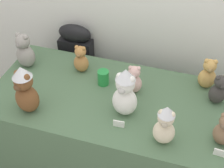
{
  "coord_description": "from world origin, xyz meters",
  "views": [
    {
      "loc": [
        0.46,
        -1.24,
        2.24
      ],
      "look_at": [
        0.0,
        0.25,
        0.89
      ],
      "focal_mm": 50.9,
      "sensor_mm": 36.0,
      "label": 1
    }
  ],
  "objects_px": {
    "teddy_bear_snow": "(125,93)",
    "teddy_bear_charcoal": "(218,90)",
    "teddy_bear_cream": "(165,125)",
    "party_cup_green": "(103,78)",
    "instrument_case": "(78,71)",
    "teddy_bear_honey": "(208,74)",
    "teddy_bear_chestnut": "(25,90)",
    "display_table": "(112,134)",
    "teddy_bear_blush": "(134,80)",
    "teddy_bear_ash": "(25,51)",
    "teddy_bear_caramel": "(81,60)",
    "teddy_bear_mocha": "(224,130)"
  },
  "relations": [
    {
      "from": "teddy_bear_snow",
      "to": "teddy_bear_charcoal",
      "type": "bearing_deg",
      "value": 35.16
    },
    {
      "from": "teddy_bear_cream",
      "to": "party_cup_green",
      "type": "xyz_separation_m",
      "value": [
        -0.49,
        0.39,
        -0.08
      ]
    },
    {
      "from": "instrument_case",
      "to": "teddy_bear_charcoal",
      "type": "bearing_deg",
      "value": -18.15
    },
    {
      "from": "teddy_bear_honey",
      "to": "teddy_bear_chestnut",
      "type": "xyz_separation_m",
      "value": [
        -1.07,
        -0.57,
        0.06
      ]
    },
    {
      "from": "teddy_bear_snow",
      "to": "party_cup_green",
      "type": "bearing_deg",
      "value": 142.18
    },
    {
      "from": "display_table",
      "to": "teddy_bear_blush",
      "type": "bearing_deg",
      "value": 39.77
    },
    {
      "from": "display_table",
      "to": "instrument_case",
      "type": "height_order",
      "value": "instrument_case"
    },
    {
      "from": "teddy_bear_cream",
      "to": "teddy_bear_ash",
      "type": "relative_size",
      "value": 1.0
    },
    {
      "from": "display_table",
      "to": "teddy_bear_chestnut",
      "type": "height_order",
      "value": "teddy_bear_chestnut"
    },
    {
      "from": "teddy_bear_honey",
      "to": "teddy_bear_chestnut",
      "type": "distance_m",
      "value": 1.21
    },
    {
      "from": "teddy_bear_ash",
      "to": "teddy_bear_honey",
      "type": "relative_size",
      "value": 1.19
    },
    {
      "from": "teddy_bear_honey",
      "to": "teddy_bear_caramel",
      "type": "bearing_deg",
      "value": 179.81
    },
    {
      "from": "teddy_bear_blush",
      "to": "teddy_bear_honey",
      "type": "bearing_deg",
      "value": 12.48
    },
    {
      "from": "teddy_bear_honey",
      "to": "teddy_bear_chestnut",
      "type": "bearing_deg",
      "value": -157.91
    },
    {
      "from": "teddy_bear_charcoal",
      "to": "party_cup_green",
      "type": "distance_m",
      "value": 0.77
    },
    {
      "from": "instrument_case",
      "to": "party_cup_green",
      "type": "distance_m",
      "value": 0.66
    },
    {
      "from": "instrument_case",
      "to": "teddy_bear_blush",
      "type": "relative_size",
      "value": 4.3
    },
    {
      "from": "display_table",
      "to": "teddy_bear_chestnut",
      "type": "bearing_deg",
      "value": -150.73
    },
    {
      "from": "teddy_bear_honey",
      "to": "display_table",
      "type": "bearing_deg",
      "value": -158.95
    },
    {
      "from": "instrument_case",
      "to": "teddy_bear_caramel",
      "type": "distance_m",
      "value": 0.54
    },
    {
      "from": "instrument_case",
      "to": "party_cup_green",
      "type": "height_order",
      "value": "instrument_case"
    },
    {
      "from": "teddy_bear_charcoal",
      "to": "teddy_bear_caramel",
      "type": "distance_m",
      "value": 0.97
    },
    {
      "from": "teddy_bear_mocha",
      "to": "teddy_bear_honey",
      "type": "height_order",
      "value": "teddy_bear_honey"
    },
    {
      "from": "teddy_bear_mocha",
      "to": "teddy_bear_honey",
      "type": "relative_size",
      "value": 0.95
    },
    {
      "from": "teddy_bear_chestnut",
      "to": "display_table",
      "type": "bearing_deg",
      "value": 43.89
    },
    {
      "from": "teddy_bear_cream",
      "to": "party_cup_green",
      "type": "distance_m",
      "value": 0.63
    },
    {
      "from": "teddy_bear_mocha",
      "to": "teddy_bear_caramel",
      "type": "height_order",
      "value": "teddy_bear_mocha"
    },
    {
      "from": "teddy_bear_ash",
      "to": "teddy_bear_mocha",
      "type": "bearing_deg",
      "value": -4.02
    },
    {
      "from": "display_table",
      "to": "teddy_bear_mocha",
      "type": "xyz_separation_m",
      "value": [
        0.72,
        -0.18,
        0.49
      ]
    },
    {
      "from": "teddy_bear_blush",
      "to": "teddy_bear_charcoal",
      "type": "bearing_deg",
      "value": -4.0
    },
    {
      "from": "display_table",
      "to": "teddy_bear_blush",
      "type": "height_order",
      "value": "teddy_bear_blush"
    },
    {
      "from": "teddy_bear_caramel",
      "to": "teddy_bear_cream",
      "type": "bearing_deg",
      "value": -32.92
    },
    {
      "from": "teddy_bear_ash",
      "to": "teddy_bear_charcoal",
      "type": "bearing_deg",
      "value": 9.41
    },
    {
      "from": "instrument_case",
      "to": "teddy_bear_mocha",
      "type": "xyz_separation_m",
      "value": [
        1.2,
        -0.71,
        0.4
      ]
    },
    {
      "from": "teddy_bear_ash",
      "to": "teddy_bear_caramel",
      "type": "relative_size",
      "value": 1.28
    },
    {
      "from": "teddy_bear_blush",
      "to": "teddy_bear_mocha",
      "type": "distance_m",
      "value": 0.66
    },
    {
      "from": "teddy_bear_ash",
      "to": "teddy_bear_chestnut",
      "type": "distance_m",
      "value": 0.48
    },
    {
      "from": "teddy_bear_blush",
      "to": "teddy_bear_cream",
      "type": "relative_size",
      "value": 0.78
    },
    {
      "from": "display_table",
      "to": "teddy_bear_honey",
      "type": "bearing_deg",
      "value": 26.95
    },
    {
      "from": "display_table",
      "to": "teddy_bear_charcoal",
      "type": "xyz_separation_m",
      "value": [
        0.67,
        0.16,
        0.49
      ]
    },
    {
      "from": "instrument_case",
      "to": "party_cup_green",
      "type": "xyz_separation_m",
      "value": [
        0.38,
        -0.42,
        0.35
      ]
    },
    {
      "from": "teddy_bear_cream",
      "to": "teddy_bear_ash",
      "type": "height_order",
      "value": "same"
    },
    {
      "from": "teddy_bear_mocha",
      "to": "teddy_bear_charcoal",
      "type": "xyz_separation_m",
      "value": [
        -0.05,
        0.34,
        -0.0
      ]
    },
    {
      "from": "display_table",
      "to": "teddy_bear_ash",
      "type": "height_order",
      "value": "teddy_bear_ash"
    },
    {
      "from": "teddy_bear_blush",
      "to": "teddy_bear_snow",
      "type": "relative_size",
      "value": 0.62
    },
    {
      "from": "teddy_bear_caramel",
      "to": "instrument_case",
      "type": "bearing_deg",
      "value": 120.88
    },
    {
      "from": "instrument_case",
      "to": "teddy_bear_blush",
      "type": "height_order",
      "value": "teddy_bear_blush"
    },
    {
      "from": "teddy_bear_ash",
      "to": "teddy_bear_caramel",
      "type": "height_order",
      "value": "teddy_bear_ash"
    },
    {
      "from": "instrument_case",
      "to": "teddy_bear_ash",
      "type": "height_order",
      "value": "teddy_bear_ash"
    },
    {
      "from": "instrument_case",
      "to": "teddy_bear_honey",
      "type": "height_order",
      "value": "teddy_bear_honey"
    }
  ]
}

